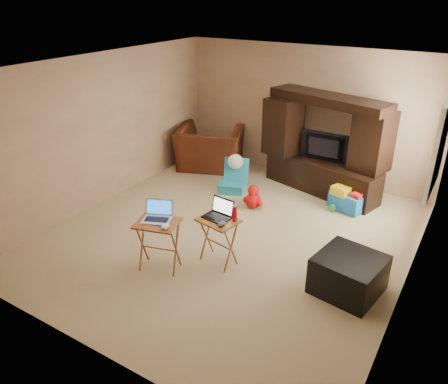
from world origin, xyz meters
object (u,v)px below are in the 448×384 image
Objects in this scene: recliner at (210,148)px; laptop_right at (216,210)px; water_bottle at (235,214)px; tray_table_left at (159,246)px; mouse_right at (222,224)px; child_rocker at (232,176)px; laptop_left at (156,212)px; plush_toy at (253,197)px; tray_table_right at (218,241)px; mouse_left at (165,227)px; television at (323,148)px; push_toy at (347,199)px; ottoman at (349,274)px; entertainment_center at (324,145)px.

recliner is 3.46m from laptop_right.
recliner is 3.56m from water_bottle.
tray_table_left is 1.08m from water_bottle.
mouse_right is (0.17, -0.14, -0.09)m from laptop_right.
recliner reaches higher than tray_table_left.
tray_table_left is at bearing -100.57° from child_rocker.
plush_toy is at bearing 59.79° from laptop_left.
child_rocker is at bearing 127.12° from tray_table_right.
laptop_left reaches higher than recliner.
mouse_left is (1.60, -3.45, 0.30)m from recliner.
television reaches higher than laptop_right.
laptop_right is (-1.05, -2.39, 0.57)m from push_toy.
laptop_right is 2.58× the size of mouse_right.
mouse_left is (-0.36, -0.62, -0.05)m from laptop_right.
laptop_left is 2.73× the size of mouse_right.
ottoman is 2.51m from laptop_left.
plush_toy is (-0.73, -1.24, -0.68)m from entertainment_center.
entertainment_center is 6.29× the size of laptop_right.
laptop_right is at bearing -82.55° from entertainment_center.
laptop_left is 1.01m from water_bottle.
laptop_right is (-1.73, -0.29, 0.54)m from ottoman.
laptop_left is 1.06× the size of laptop_right.
entertainment_center is 3.07m from mouse_right.
plush_toy is at bearing 89.01° from mouse_left.
entertainment_center reaches higher than push_toy.
recliner reaches higher than tray_table_right.
recliner is at bearing 0.42° from television.
push_toy is 1.64× the size of laptop_right.
television reaches higher than mouse_right.
television reaches higher than laptop_left.
child_rocker is at bearing 83.65° from tray_table_left.
tray_table_right is (-0.37, -2.88, -0.52)m from television.
water_bottle is at bearing 48.61° from mouse_left.
laptop_right reaches higher than push_toy.
child_rocker is at bearing 149.73° from plush_toy.
mouse_left is (-0.77, -3.49, -0.12)m from television.
ottoman is (1.32, -2.58, -0.61)m from television.
entertainment_center is 1.65× the size of recliner.
television is at bearing 160.50° from push_toy.
laptop_left reaches higher than laptop_right.
tray_table_left is 1.06× the size of tray_table_right.
tray_table_right is 4.65× the size of mouse_left.
entertainment_center is 3.01m from tray_table_right.
television is 1.51× the size of child_rocker.
entertainment_center reaches higher than recliner.
entertainment_center is at bearing 58.83° from tray_table_left.
push_toy is at bearing 70.81° from mouse_right.
mouse_left is 0.70× the size of water_bottle.
laptop_right reaches higher than recliner.
laptop_right is at bearing 18.49° from laptop_left.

